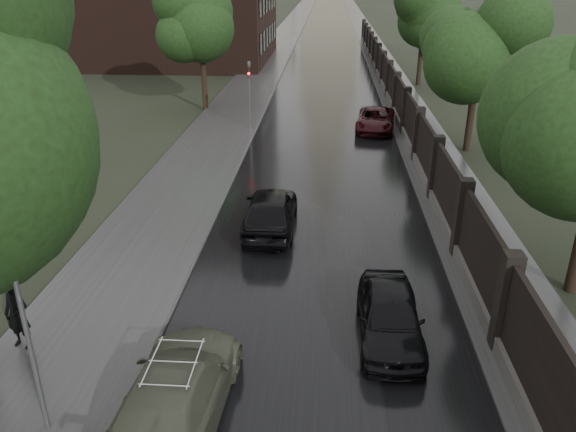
% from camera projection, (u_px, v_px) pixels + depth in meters
% --- Properties ---
extents(fence_right, '(0.45, 75.72, 2.70)m').
position_uv_depth(fence_right, '(393.00, 92.00, 38.36)').
color(fence_right, '#383533').
rests_on(fence_right, ground).
extents(tree_left_far, '(4.25, 4.25, 7.39)m').
position_uv_depth(tree_left_far, '(201.00, 29.00, 35.62)').
color(tree_left_far, black).
rests_on(tree_left_far, ground).
extents(tree_right_b, '(4.08, 4.08, 7.01)m').
position_uv_depth(tree_right_b, '(479.00, 53.00, 27.45)').
color(tree_right_b, black).
rests_on(tree_right_b, ground).
extents(tree_right_c, '(4.08, 4.08, 7.01)m').
position_uv_depth(tree_right_c, '(424.00, 21.00, 43.86)').
color(tree_right_c, black).
rests_on(tree_right_c, ground).
extents(lamp_post, '(0.25, 0.12, 5.11)m').
position_uv_depth(lamp_post, '(25.00, 324.00, 10.50)').
color(lamp_post, '#59595E').
rests_on(lamp_post, ground).
extents(traffic_light, '(0.16, 0.32, 4.00)m').
position_uv_depth(traffic_light, '(250.00, 90.00, 31.97)').
color(traffic_light, '#59595E').
rests_on(traffic_light, ground).
extents(volga_sedan, '(2.29, 5.11, 1.45)m').
position_uv_depth(volga_sedan, '(177.00, 392.00, 11.63)').
color(volga_sedan, '#484A3B').
rests_on(volga_sedan, ground).
extents(hatchback_left, '(1.83, 4.54, 1.54)m').
position_uv_depth(hatchback_left, '(270.00, 211.00, 20.21)').
color(hatchback_left, black).
rests_on(hatchback_left, ground).
extents(car_right_near, '(1.60, 3.95, 1.34)m').
position_uv_depth(car_right_near, '(390.00, 316.00, 14.27)').
color(car_right_near, black).
rests_on(car_right_near, ground).
extents(car_right_far, '(2.65, 4.80, 1.27)m').
position_uv_depth(car_right_far, '(376.00, 120.00, 32.86)').
color(car_right_far, black).
rests_on(car_right_far, ground).
extents(pedestrian_umbrella, '(1.25, 1.26, 2.87)m').
position_uv_depth(pedestrian_umbrella, '(9.00, 279.00, 13.22)').
color(pedestrian_umbrella, black).
rests_on(pedestrian_umbrella, sidewalk_left).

